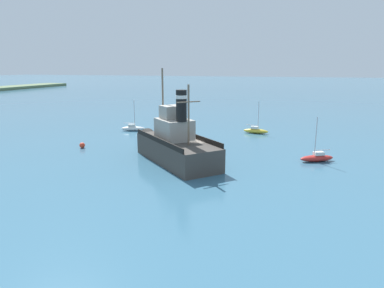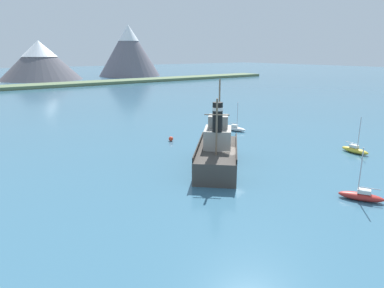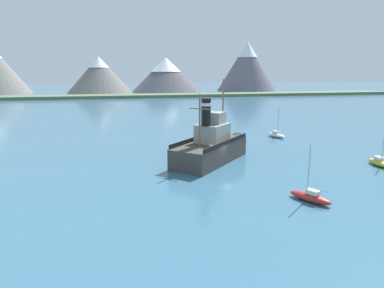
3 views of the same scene
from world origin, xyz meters
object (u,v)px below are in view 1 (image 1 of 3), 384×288
at_px(sailboat_white, 133,128).
at_px(mooring_buoy, 82,145).
at_px(sailboat_yellow, 256,131).
at_px(old_tugboat, 174,144).
at_px(sailboat_red, 317,158).

relative_size(sailboat_white, mooring_buoy, 7.08).
bearing_deg(sailboat_yellow, mooring_buoy, 129.42).
relative_size(old_tugboat, sailboat_yellow, 2.61).
distance_m(sailboat_yellow, sailboat_white, 19.39).
height_order(old_tugboat, mooring_buoy, old_tugboat).
bearing_deg(mooring_buoy, old_tugboat, -99.02).
xyz_separation_m(sailboat_red, sailboat_yellow, (14.03, 8.31, 0.00)).
distance_m(sailboat_yellow, mooring_buoy, 25.58).
height_order(old_tugboat, sailboat_red, old_tugboat).
bearing_deg(sailboat_red, mooring_buoy, 94.52).
distance_m(old_tugboat, mooring_buoy, 13.40).
bearing_deg(sailboat_white, sailboat_red, -110.71).
distance_m(old_tugboat, sailboat_white, 19.26).
distance_m(old_tugboat, sailboat_red, 15.60).
bearing_deg(sailboat_red, sailboat_white, 69.29).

